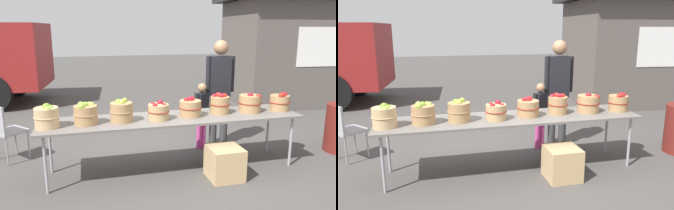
% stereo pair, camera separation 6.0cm
% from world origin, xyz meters
% --- Properties ---
extents(ground_plane, '(40.00, 40.00, 0.00)m').
position_xyz_m(ground_plane, '(0.00, 0.00, 0.00)').
color(ground_plane, '#474442').
extents(market_table, '(3.50, 0.76, 0.75)m').
position_xyz_m(market_table, '(0.00, 0.00, 0.72)').
color(market_table, slate).
rests_on(market_table, ground).
extents(apple_basket_green_0, '(0.30, 0.30, 0.30)m').
position_xyz_m(apple_basket_green_0, '(-1.59, -0.08, 0.89)').
color(apple_basket_green_0, tan).
rests_on(apple_basket_green_0, market_table).
extents(apple_basket_green_1, '(0.31, 0.31, 0.29)m').
position_xyz_m(apple_basket_green_1, '(-1.14, -0.04, 0.88)').
color(apple_basket_green_1, '#A87F51').
rests_on(apple_basket_green_1, market_table).
extents(apple_basket_green_2, '(0.30, 0.30, 0.30)m').
position_xyz_m(apple_basket_green_2, '(-0.70, -0.04, 0.88)').
color(apple_basket_green_2, '#A87F51').
rests_on(apple_basket_green_2, market_table).
extents(apple_basket_red_0, '(0.29, 0.29, 0.25)m').
position_xyz_m(apple_basket_red_0, '(-0.22, -0.06, 0.86)').
color(apple_basket_red_0, tan).
rests_on(apple_basket_red_0, market_table).
extents(apple_basket_red_1, '(0.31, 0.31, 0.27)m').
position_xyz_m(apple_basket_red_1, '(0.23, -0.00, 0.87)').
color(apple_basket_red_1, '#A87F51').
rests_on(apple_basket_red_1, market_table).
extents(apple_basket_red_2, '(0.28, 0.28, 0.29)m').
position_xyz_m(apple_basket_red_2, '(0.68, 0.04, 0.89)').
color(apple_basket_red_2, '#A87F51').
rests_on(apple_basket_red_2, market_table).
extents(apple_basket_red_3, '(0.33, 0.33, 0.28)m').
position_xyz_m(apple_basket_red_3, '(1.14, 0.01, 0.88)').
color(apple_basket_red_3, '#A87F51').
rests_on(apple_basket_red_3, market_table).
extents(apple_basket_red_4, '(0.30, 0.30, 0.28)m').
position_xyz_m(apple_basket_red_4, '(1.60, -0.01, 0.88)').
color(apple_basket_red_4, '#A87F51').
rests_on(apple_basket_red_4, market_table).
extents(vendor_adult, '(0.45, 0.30, 1.74)m').
position_xyz_m(vendor_adult, '(0.97, 0.74, 1.02)').
color(vendor_adult, '#3F3F3F').
rests_on(vendor_adult, ground).
extents(child_customer, '(0.26, 0.22, 1.07)m').
position_xyz_m(child_customer, '(0.66, 0.69, 0.63)').
color(child_customer, '#CC3F8C').
rests_on(child_customer, ground).
extents(food_kiosk, '(3.73, 3.19, 2.74)m').
position_xyz_m(food_kiosk, '(4.21, 3.62, 1.38)').
color(food_kiosk, '#59514C').
rests_on(food_kiosk, ground).
extents(folding_chair, '(0.56, 0.56, 0.86)m').
position_xyz_m(folding_chair, '(-2.29, 0.89, 0.51)').
color(folding_chair, '#99999E').
rests_on(folding_chair, ground).
extents(produce_crate, '(0.42, 0.42, 0.42)m').
position_xyz_m(produce_crate, '(0.57, -0.43, 0.21)').
color(produce_crate, tan).
rests_on(produce_crate, ground).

